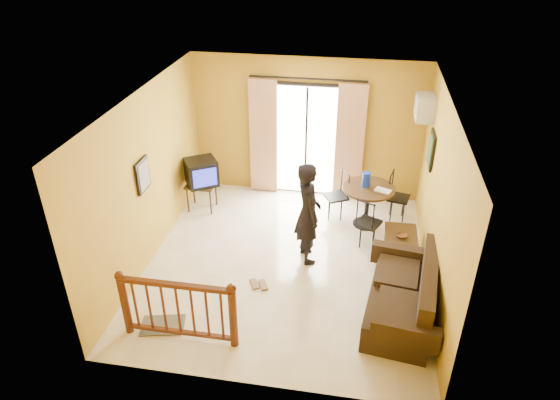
% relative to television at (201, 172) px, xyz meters
% --- Properties ---
extents(ground, '(5.00, 5.00, 0.00)m').
position_rel_television_xyz_m(ground, '(1.87, -1.47, -0.80)').
color(ground, beige).
rests_on(ground, ground).
extents(room_shell, '(5.00, 5.00, 5.00)m').
position_rel_television_xyz_m(room_shell, '(1.87, -1.47, 0.90)').
color(room_shell, white).
rests_on(room_shell, ground).
extents(balcony_door, '(2.25, 0.14, 2.46)m').
position_rel_television_xyz_m(balcony_door, '(1.87, 0.96, 0.39)').
color(balcony_door, black).
rests_on(balcony_door, ground).
extents(tv_table, '(0.55, 0.46, 0.55)m').
position_rel_television_xyz_m(tv_table, '(-0.03, 0.00, -0.33)').
color(tv_table, black).
rests_on(tv_table, ground).
extents(television, '(0.74, 0.72, 0.50)m').
position_rel_television_xyz_m(television, '(0.00, 0.00, 0.00)').
color(television, black).
rests_on(television, tv_table).
extents(picture_left, '(0.05, 0.42, 0.52)m').
position_rel_television_xyz_m(picture_left, '(-0.35, -1.67, 0.75)').
color(picture_left, black).
rests_on(picture_left, room_shell).
extents(dining_table, '(0.95, 0.95, 0.79)m').
position_rel_television_xyz_m(dining_table, '(3.14, -0.05, -0.17)').
color(dining_table, black).
rests_on(dining_table, ground).
extents(water_jug, '(0.15, 0.15, 0.27)m').
position_rel_television_xyz_m(water_jug, '(3.08, -0.02, 0.13)').
color(water_jug, '#122BAE').
rests_on(water_jug, dining_table).
extents(serving_tray, '(0.33, 0.27, 0.02)m').
position_rel_television_xyz_m(serving_tray, '(3.38, -0.15, -0.00)').
color(serving_tray, beige).
rests_on(serving_tray, dining_table).
extents(dining_chairs, '(1.67, 1.47, 0.95)m').
position_rel_television_xyz_m(dining_chairs, '(3.14, -0.11, -0.80)').
color(dining_chairs, black).
rests_on(dining_chairs, ground).
extents(air_conditioner, '(0.31, 0.60, 0.40)m').
position_rel_television_xyz_m(air_conditioner, '(3.96, 0.48, 1.35)').
color(air_conditioner, silver).
rests_on(air_conditioner, room_shell).
extents(botanical_print, '(0.05, 0.50, 0.60)m').
position_rel_television_xyz_m(botanical_print, '(4.08, -0.17, 0.85)').
color(botanical_print, black).
rests_on(botanical_print, room_shell).
extents(coffee_table, '(0.53, 0.95, 0.42)m').
position_rel_television_xyz_m(coffee_table, '(3.72, -1.04, -0.52)').
color(coffee_table, black).
rests_on(coffee_table, ground).
extents(bowl, '(0.24, 0.24, 0.06)m').
position_rel_television_xyz_m(bowl, '(3.72, -1.01, -0.35)').
color(bowl, brown).
rests_on(bowl, coffee_table).
extents(sofa, '(1.10, 1.99, 0.90)m').
position_rel_television_xyz_m(sofa, '(3.73, -2.43, -0.46)').
color(sofa, black).
rests_on(sofa, ground).
extents(standing_person, '(0.63, 0.75, 1.76)m').
position_rel_television_xyz_m(standing_person, '(2.18, -1.26, 0.08)').
color(standing_person, black).
rests_on(standing_person, ground).
extents(stair_balustrade, '(1.63, 0.13, 1.04)m').
position_rel_television_xyz_m(stair_balustrade, '(0.72, -3.37, -0.24)').
color(stair_balustrade, '#471E0F').
rests_on(stair_balustrade, ground).
extents(doormat, '(0.67, 0.52, 0.02)m').
position_rel_television_xyz_m(doormat, '(0.38, -3.20, -0.79)').
color(doormat, '#535043').
rests_on(doormat, ground).
extents(sandals, '(0.34, 0.27, 0.03)m').
position_rel_television_xyz_m(sandals, '(1.54, -2.11, -0.78)').
color(sandals, brown).
rests_on(sandals, ground).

